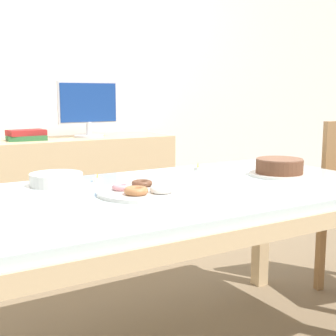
% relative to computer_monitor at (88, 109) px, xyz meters
% --- Properties ---
extents(wall_back, '(8.00, 0.10, 2.60)m').
position_rel_computer_monitor_xyz_m(wall_back, '(-0.28, 0.30, 0.32)').
color(wall_back, white).
rests_on(wall_back, ground).
extents(dining_table, '(1.84, 0.95, 0.72)m').
position_rel_computer_monitor_xyz_m(dining_table, '(-0.28, -1.51, -0.34)').
color(dining_table, silver).
rests_on(dining_table, ground).
extents(sideboard, '(1.68, 0.44, 0.79)m').
position_rel_computer_monitor_xyz_m(sideboard, '(-0.28, 0.00, -0.59)').
color(sideboard, '#D1B284').
rests_on(sideboard, ground).
extents(computer_monitor, '(0.42, 0.20, 0.38)m').
position_rel_computer_monitor_xyz_m(computer_monitor, '(0.00, 0.00, 0.00)').
color(computer_monitor, silver).
rests_on(computer_monitor, sideboard).
extents(book_stack, '(0.25, 0.19, 0.07)m').
position_rel_computer_monitor_xyz_m(book_stack, '(-0.43, 0.00, -0.16)').
color(book_stack, '#2D6638').
rests_on(book_stack, sideboard).
extents(cake_chocolate_round, '(0.27, 0.27, 0.08)m').
position_rel_computer_monitor_xyz_m(cake_chocolate_round, '(0.30, -1.51, -0.22)').
color(cake_chocolate_round, silver).
rests_on(cake_chocolate_round, dining_table).
extents(pastry_platter, '(0.34, 0.34, 0.04)m').
position_rel_computer_monitor_xyz_m(pastry_platter, '(-0.41, -1.55, -0.25)').
color(pastry_platter, silver).
rests_on(pastry_platter, dining_table).
extents(plate_stack, '(0.21, 0.21, 0.05)m').
position_rel_computer_monitor_xyz_m(plate_stack, '(-0.63, -1.21, -0.24)').
color(plate_stack, silver).
rests_on(plate_stack, dining_table).
extents(tealight_near_cakes, '(0.04, 0.04, 0.04)m').
position_rel_computer_monitor_xyz_m(tealight_near_cakes, '(0.07, -1.20, -0.25)').
color(tealight_near_cakes, silver).
rests_on(tealight_near_cakes, dining_table).
extents(tealight_left_edge, '(0.04, 0.04, 0.04)m').
position_rel_computer_monitor_xyz_m(tealight_left_edge, '(0.52, -1.38, -0.25)').
color(tealight_left_edge, silver).
rests_on(tealight_left_edge, dining_table).
extents(tealight_centre, '(0.04, 0.04, 0.04)m').
position_rel_computer_monitor_xyz_m(tealight_centre, '(-0.45, -1.22, -0.25)').
color(tealight_centre, silver).
rests_on(tealight_centre, dining_table).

